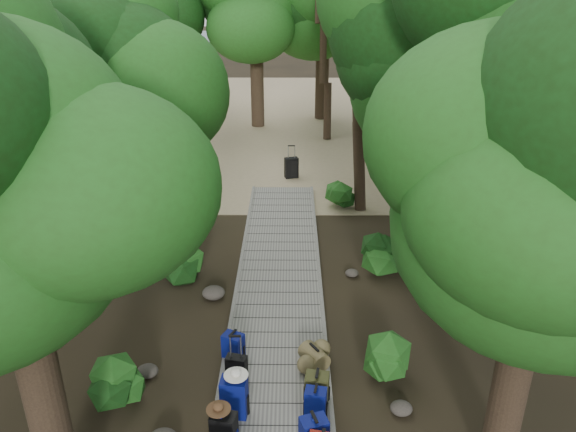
# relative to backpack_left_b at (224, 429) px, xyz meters

# --- Properties ---
(ground) EXTENTS (120.00, 120.00, 0.00)m
(ground) POSITION_rel_backpack_left_b_xyz_m (0.72, 3.93, -0.47)
(ground) COLOR #2D2416
(ground) RESTS_ON ground
(sand_beach) EXTENTS (40.00, 22.00, 0.02)m
(sand_beach) POSITION_rel_backpack_left_b_xyz_m (0.72, 19.93, -0.46)
(sand_beach) COLOR tan
(sand_beach) RESTS_ON ground
(boardwalk) EXTENTS (2.00, 12.00, 0.12)m
(boardwalk) POSITION_rel_backpack_left_b_xyz_m (0.72, 4.93, -0.41)
(boardwalk) COLOR gray
(boardwalk) RESTS_ON ground
(backpack_left_b) EXTENTS (0.43, 0.35, 0.70)m
(backpack_left_b) POSITION_rel_backpack_left_b_xyz_m (0.00, 0.00, 0.00)
(backpack_left_b) COLOR black
(backpack_left_b) RESTS_ON boardwalk
(backpack_left_c) EXTENTS (0.45, 0.34, 0.79)m
(backpack_left_c) POSITION_rel_backpack_left_b_xyz_m (0.09, 0.69, 0.04)
(backpack_left_c) COLOR navy
(backpack_left_c) RESTS_ON boardwalk
(backpack_left_d) EXTENTS (0.45, 0.40, 0.57)m
(backpack_left_d) POSITION_rel_backpack_left_b_xyz_m (-0.07, 2.14, -0.07)
(backpack_left_d) COLOR navy
(backpack_left_d) RESTS_ON boardwalk
(backpack_right_c) EXTENTS (0.39, 0.31, 0.59)m
(backpack_right_c) POSITION_rel_backpack_left_b_xyz_m (1.41, 0.65, -0.05)
(backpack_right_c) COLOR navy
(backpack_right_c) RESTS_ON boardwalk
(backpack_right_d) EXTENTS (0.43, 0.34, 0.60)m
(backpack_right_d) POSITION_rel_backpack_left_b_xyz_m (1.45, 1.00, -0.05)
(backpack_right_d) COLOR #43431F
(backpack_right_d) RESTS_ON boardwalk
(duffel_right_khaki) EXTENTS (0.60, 0.66, 0.37)m
(duffel_right_khaki) POSITION_rel_backpack_left_b_xyz_m (1.44, 1.94, -0.17)
(duffel_right_khaki) COLOR brown
(duffel_right_khaki) RESTS_ON boardwalk
(suitcase_on_boardwalk) EXTENTS (0.39, 0.27, 0.56)m
(suitcase_on_boardwalk) POSITION_rel_backpack_left_b_xyz_m (0.06, 1.44, -0.07)
(suitcase_on_boardwalk) COLOR black
(suitcase_on_boardwalk) RESTS_ON boardwalk
(lone_suitcase_on_sand) EXTENTS (0.51, 0.38, 0.72)m
(lone_suitcase_on_sand) POSITION_rel_backpack_left_b_xyz_m (1.01, 12.14, -0.09)
(lone_suitcase_on_sand) COLOR black
(lone_suitcase_on_sand) RESTS_ON sand_beach
(hat_brown) EXTENTS (0.38, 0.38, 0.11)m
(hat_brown) POSITION_rel_backpack_left_b_xyz_m (-0.07, 0.05, 0.40)
(hat_brown) COLOR #51351E
(hat_brown) RESTS_ON backpack_left_b
(hat_white) EXTENTS (0.40, 0.40, 0.13)m
(hat_white) POSITION_rel_backpack_left_b_xyz_m (0.13, 0.70, 0.50)
(hat_white) COLOR silver
(hat_white) RESTS_ON backpack_left_c
(kayak) EXTENTS (0.86, 3.25, 0.32)m
(kayak) POSITION_rel_backpack_left_b_xyz_m (-3.17, 14.58, -0.29)
(kayak) COLOR #B80F11
(kayak) RESTS_ON sand_beach
(sun_lounger) EXTENTS (0.60, 1.81, 0.58)m
(sun_lounger) POSITION_rel_backpack_left_b_xyz_m (4.27, 13.13, -0.16)
(sun_lounger) COLOR silver
(sun_lounger) RESTS_ON sand_beach
(tree_right_a) EXTENTS (4.36, 4.36, 7.27)m
(tree_right_a) POSITION_rel_backpack_left_b_xyz_m (4.15, -0.07, 3.17)
(tree_right_a) COLOR black
(tree_right_a) RESTS_ON ground
(tree_right_b) EXTENTS (5.61, 5.61, 10.02)m
(tree_right_b) POSITION_rel_backpack_left_b_xyz_m (5.63, 3.41, 4.54)
(tree_right_b) COLOR black
(tree_right_b) RESTS_ON ground
(tree_right_c) EXTENTS (4.89, 4.89, 8.47)m
(tree_right_c) POSITION_rel_backpack_left_b_xyz_m (3.96, 6.01, 3.77)
(tree_right_c) COLOR black
(tree_right_c) RESTS_ON ground
(tree_right_d) EXTENTS (5.88, 5.88, 10.78)m
(tree_right_d) POSITION_rel_backpack_left_b_xyz_m (6.37, 8.31, 4.92)
(tree_right_d) COLOR black
(tree_right_d) RESTS_ON ground
(tree_right_e) EXTENTS (5.65, 5.65, 10.17)m
(tree_right_e) POSITION_rel_backpack_left_b_xyz_m (4.77, 11.42, 4.61)
(tree_right_e) COLOR black
(tree_right_e) RESTS_ON ground
(tree_right_f) EXTENTS (5.85, 5.85, 10.44)m
(tree_right_f) POSITION_rel_backpack_left_b_xyz_m (7.36, 13.50, 4.75)
(tree_right_f) COLOR black
(tree_right_f) RESTS_ON ground
(tree_left_a) EXTENTS (4.45, 4.45, 7.41)m
(tree_left_a) POSITION_rel_backpack_left_b_xyz_m (-2.20, -0.73, 3.24)
(tree_left_a) COLOR black
(tree_left_a) RESTS_ON ground
(tree_left_c) EXTENTS (4.49, 4.49, 7.81)m
(tree_left_c) POSITION_rel_backpack_left_b_xyz_m (-2.98, 7.63, 3.44)
(tree_left_c) COLOR black
(tree_left_c) RESTS_ON ground
(tree_back_a) EXTENTS (4.86, 4.86, 8.41)m
(tree_back_a) POSITION_rel_backpack_left_b_xyz_m (-0.54, 19.02, 3.74)
(tree_back_a) COLOR black
(tree_back_a) RESTS_ON ground
(tree_back_b) EXTENTS (5.01, 5.01, 8.95)m
(tree_back_b) POSITION_rel_backpack_left_b_xyz_m (2.45, 20.47, 4.01)
(tree_back_b) COLOR black
(tree_back_b) RESTS_ON ground
(tree_back_c) EXTENTS (4.39, 4.39, 7.90)m
(tree_back_c) POSITION_rel_backpack_left_b_xyz_m (5.46, 19.17, 3.48)
(tree_back_c) COLOR black
(tree_back_c) RESTS_ON ground
(tree_back_d) EXTENTS (4.84, 4.84, 8.06)m
(tree_back_d) POSITION_rel_backpack_left_b_xyz_m (-5.20, 19.02, 3.56)
(tree_back_d) COLOR black
(tree_back_d) RESTS_ON ground
(palm_right_a) EXTENTS (4.68, 4.68, 7.98)m
(palm_right_a) POSITION_rel_backpack_left_b_xyz_m (3.26, 9.65, 3.52)
(palm_right_a) COLOR #163B10
(palm_right_a) RESTS_ON ground
(palm_right_b) EXTENTS (3.95, 3.95, 7.63)m
(palm_right_b) POSITION_rel_backpack_left_b_xyz_m (5.67, 14.82, 3.35)
(palm_right_b) COLOR #163B10
(palm_right_b) RESTS_ON ground
(palm_right_c) EXTENTS (4.43, 4.43, 7.05)m
(palm_right_c) POSITION_rel_backpack_left_b_xyz_m (2.78, 17.09, 3.06)
(palm_right_c) COLOR #163B10
(palm_right_c) RESTS_ON ground
(palm_left_a) EXTENTS (4.21, 4.21, 6.69)m
(palm_left_a) POSITION_rel_backpack_left_b_xyz_m (-3.65, 9.93, 2.88)
(palm_left_a) COLOR #163B10
(palm_left_a) RESTS_ON ground
(rock_left_b) EXTENTS (0.40, 0.36, 0.22)m
(rock_left_b) POSITION_rel_backpack_left_b_xyz_m (-1.61, 1.75, -0.36)
(rock_left_b) COLOR #4C473F
(rock_left_b) RESTS_ON ground
(rock_left_c) EXTENTS (0.51, 0.46, 0.28)m
(rock_left_c) POSITION_rel_backpack_left_b_xyz_m (-0.73, 4.37, -0.33)
(rock_left_c) COLOR #4C473F
(rock_left_c) RESTS_ON ground
(rock_left_d) EXTENTS (0.32, 0.28, 0.17)m
(rock_left_d) POSITION_rel_backpack_left_b_xyz_m (-1.81, 6.46, -0.38)
(rock_left_d) COLOR #4C473F
(rock_left_d) RESTS_ON ground
(rock_right_a) EXTENTS (0.38, 0.34, 0.21)m
(rock_right_a) POSITION_rel_backpack_left_b_xyz_m (2.86, 0.85, -0.36)
(rock_right_a) COLOR #4C473F
(rock_right_a) RESTS_ON ground
(rock_right_b) EXTENTS (0.45, 0.40, 0.25)m
(rock_right_b) POSITION_rel_backpack_left_b_xyz_m (2.86, 2.56, -0.35)
(rock_right_b) COLOR #4C473F
(rock_right_b) RESTS_ON ground
(rock_right_c) EXTENTS (0.32, 0.29, 0.18)m
(rock_right_c) POSITION_rel_backpack_left_b_xyz_m (2.48, 5.36, -0.38)
(rock_right_c) COLOR #4C473F
(rock_right_c) RESTS_ON ground
(shrub_left_a) EXTENTS (0.94, 0.94, 0.85)m
(shrub_left_a) POSITION_rel_backpack_left_b_xyz_m (-1.86, 1.03, -0.05)
(shrub_left_a) COLOR #1F5018
(shrub_left_a) RESTS_ON ground
(shrub_left_b) EXTENTS (0.96, 0.96, 0.86)m
(shrub_left_b) POSITION_rel_backpack_left_b_xyz_m (-1.63, 5.24, -0.04)
(shrub_left_b) COLOR #1F5018
(shrub_left_b) RESTS_ON ground
(shrub_left_c) EXTENTS (1.35, 1.35, 1.22)m
(shrub_left_c) POSITION_rel_backpack_left_b_xyz_m (-2.13, 8.39, 0.14)
(shrub_left_c) COLOR #1F5018
(shrub_left_c) RESTS_ON ground
(shrub_right_a) EXTENTS (0.95, 0.95, 0.85)m
(shrub_right_a) POSITION_rel_backpack_left_b_xyz_m (2.65, 1.79, -0.04)
(shrub_right_a) COLOR #1F5018
(shrub_right_a) RESTS_ON ground
(shrub_right_b) EXTENTS (1.25, 1.25, 1.13)m
(shrub_right_b) POSITION_rel_backpack_left_b_xyz_m (3.08, 5.61, 0.09)
(shrub_right_b) COLOR #1F5018
(shrub_right_b) RESTS_ON ground
(shrub_right_c) EXTENTS (0.94, 0.94, 0.85)m
(shrub_right_c) POSITION_rel_backpack_left_b_xyz_m (2.55, 9.50, -0.05)
(shrub_right_c) COLOR #1F5018
(shrub_right_c) RESTS_ON ground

